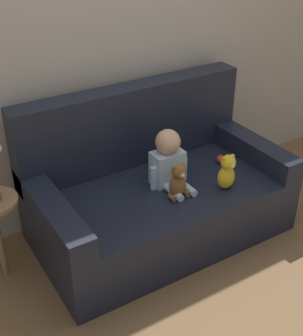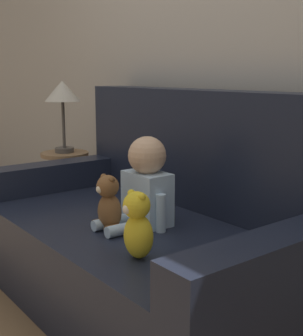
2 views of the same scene
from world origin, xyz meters
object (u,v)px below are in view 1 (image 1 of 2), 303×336
teddy_bear_brown (178,182)px  toy_ball (221,159)px  person_baby (168,160)px  couch (154,190)px  plush_toy_side (227,172)px

teddy_bear_brown → toy_ball: bearing=20.7°
person_baby → teddy_bear_brown: bearing=-102.1°
teddy_bear_brown → toy_ball: teddy_bear_brown is taller
couch → toy_ball: size_ratio=27.69×
teddy_bear_brown → plush_toy_side: (0.32, -0.08, 0.01)m
couch → person_baby: (0.05, -0.09, 0.26)m
couch → teddy_bear_brown: 0.32m
person_baby → plush_toy_side: bearing=-40.9°
couch → toy_ball: couch is taller
toy_ball → plush_toy_side: bearing=-123.2°
person_baby → toy_ball: 0.49m
person_baby → teddy_bear_brown: 0.18m
plush_toy_side → person_baby: bearing=139.1°
toy_ball → person_baby: bearing=-176.8°
person_baby → plush_toy_side: (0.29, -0.25, -0.05)m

